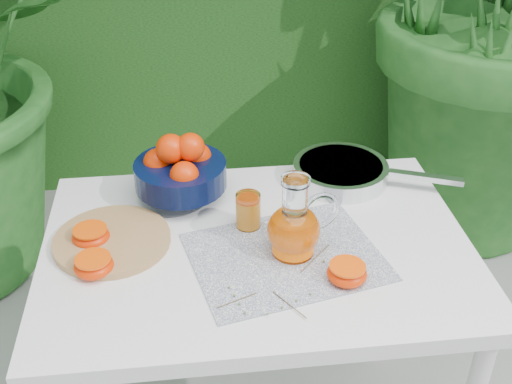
{
  "coord_description": "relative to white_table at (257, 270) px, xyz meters",
  "views": [
    {
      "loc": [
        -0.02,
        -1.11,
        1.66
      ],
      "look_at": [
        0.12,
        0.1,
        0.88
      ],
      "focal_mm": 45.0,
      "sensor_mm": 36.0,
      "label": 1
    }
  ],
  "objects": [
    {
      "name": "juice_tumbler",
      "position": [
        -0.01,
        0.07,
        0.13
      ],
      "size": [
        0.07,
        0.07,
        0.09
      ],
      "color": "white",
      "rests_on": "white_table"
    },
    {
      "name": "saute_pan",
      "position": [
        0.26,
        0.26,
        0.11
      ],
      "size": [
        0.47,
        0.33,
        0.05
      ],
      "color": "silver",
      "rests_on": "white_table"
    },
    {
      "name": "white_table",
      "position": [
        0.0,
        0.0,
        0.0
      ],
      "size": [
        1.0,
        0.7,
        0.75
      ],
      "color": "white",
      "rests_on": "ground"
    },
    {
      "name": "orange_halves",
      "position": [
        -0.19,
        -0.06,
        0.1
      ],
      "size": [
        0.65,
        0.29,
        0.04
      ],
      "color": "#F62702",
      "rests_on": "white_table"
    },
    {
      "name": "placemat",
      "position": [
        0.06,
        -0.06,
        0.08
      ],
      "size": [
        0.48,
        0.41,
        0.0
      ],
      "primitive_type": "cube",
      "rotation": [
        0.0,
        0.0,
        0.22
      ],
      "color": "#0C1744",
      "rests_on": "white_table"
    },
    {
      "name": "thyme_sprigs",
      "position": [
        0.04,
        -0.16,
        0.09
      ],
      "size": [
        0.29,
        0.23,
        0.01
      ],
      "color": "brown",
      "rests_on": "white_table"
    },
    {
      "name": "cutting_board",
      "position": [
        -0.34,
        0.04,
        0.09
      ],
      "size": [
        0.29,
        0.29,
        0.02
      ],
      "primitive_type": "cylinder",
      "rotation": [
        0.0,
        0.0,
        -0.08
      ],
      "color": "#AD8A4E",
      "rests_on": "white_table"
    },
    {
      "name": "juice_pitcher",
      "position": [
        0.08,
        -0.05,
        0.15
      ],
      "size": [
        0.18,
        0.14,
        0.2
      ],
      "color": "white",
      "rests_on": "white_table"
    },
    {
      "name": "fruit_bowl",
      "position": [
        -0.17,
        0.22,
        0.17
      ],
      "size": [
        0.27,
        0.27,
        0.19
      ],
      "color": "black",
      "rests_on": "white_table"
    }
  ]
}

